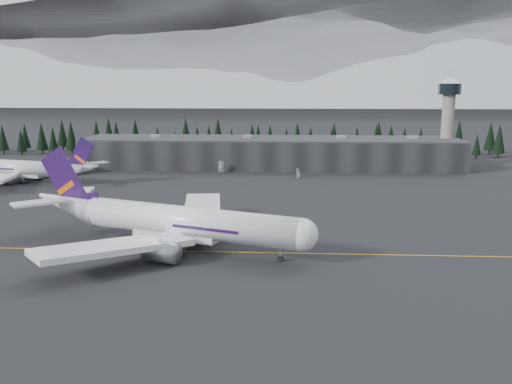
# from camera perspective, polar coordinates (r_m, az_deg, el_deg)

# --- Properties ---
(ground) EXTENTS (1400.00, 1400.00, 0.00)m
(ground) POSITION_cam_1_polar(r_m,az_deg,el_deg) (124.74, -0.55, -5.80)
(ground) COLOR black
(ground) RESTS_ON ground
(taxiline) EXTENTS (400.00, 0.40, 0.02)m
(taxiline) POSITION_cam_1_polar(r_m,az_deg,el_deg) (122.82, -0.62, -6.06)
(taxiline) COLOR gold
(taxiline) RESTS_ON ground
(terminal) EXTENTS (160.00, 30.00, 12.60)m
(terminal) POSITION_cam_1_polar(r_m,az_deg,el_deg) (246.13, 1.47, 3.98)
(terminal) COLOR black
(terminal) RESTS_ON ground
(control_tower) EXTENTS (10.00, 10.00, 37.70)m
(control_tower) POSITION_cam_1_polar(r_m,az_deg,el_deg) (256.34, 18.67, 7.53)
(control_tower) COLOR gray
(control_tower) RESTS_ON ground
(treeline) EXTENTS (360.00, 20.00, 15.00)m
(treeline) POSITION_cam_1_polar(r_m,az_deg,el_deg) (282.76, 1.73, 5.11)
(treeline) COLOR black
(treeline) RESTS_ON ground
(mountain_ridge) EXTENTS (4400.00, 900.00, 420.00)m
(mountain_ridge) POSITION_cam_1_polar(r_m,az_deg,el_deg) (1119.82, 3.05, 9.00)
(mountain_ridge) COLOR white
(mountain_ridge) RESTS_ON ground
(jet_main) EXTENTS (69.50, 62.15, 21.15)m
(jet_main) POSITION_cam_1_polar(r_m,az_deg,el_deg) (127.64, -9.10, -2.78)
(jet_main) COLOR white
(jet_main) RESTS_ON ground
(jet_parked) EXTENTS (58.67, 53.49, 17.57)m
(jet_parked) POSITION_cam_1_polar(r_m,az_deg,el_deg) (224.48, -21.91, 2.18)
(jet_parked) COLOR silver
(jet_parked) RESTS_ON ground
(gse_vehicle_a) EXTENTS (3.42, 5.21, 1.33)m
(gse_vehicle_a) POSITION_cam_1_polar(r_m,az_deg,el_deg) (231.22, -3.49, 2.11)
(gse_vehicle_a) COLOR white
(gse_vehicle_a) RESTS_ON ground
(gse_vehicle_b) EXTENTS (4.27, 2.00, 1.42)m
(gse_vehicle_b) POSITION_cam_1_polar(r_m,az_deg,el_deg) (216.64, 4.25, 1.52)
(gse_vehicle_b) COLOR silver
(gse_vehicle_b) RESTS_ON ground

